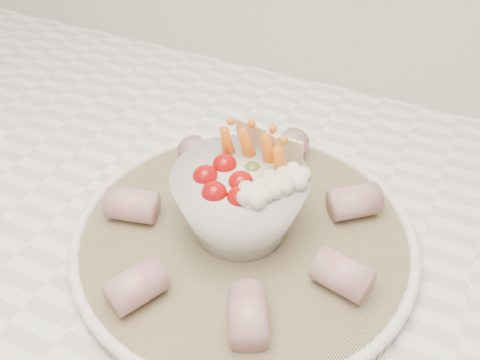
% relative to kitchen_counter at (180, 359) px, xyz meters
% --- Properties ---
extents(kitchen_counter, '(2.04, 0.62, 0.92)m').
position_rel_kitchen_counter_xyz_m(kitchen_counter, '(0.00, 0.00, 0.00)').
color(kitchen_counter, beige).
rests_on(kitchen_counter, ground).
extents(serving_platter, '(0.45, 0.45, 0.02)m').
position_rel_kitchen_counter_xyz_m(serving_platter, '(0.16, -0.07, 0.47)').
color(serving_platter, navy).
rests_on(serving_platter, kitchen_counter).
extents(veggie_bowl, '(0.14, 0.14, 0.11)m').
position_rel_kitchen_counter_xyz_m(veggie_bowl, '(0.15, -0.06, 0.52)').
color(veggie_bowl, silver).
rests_on(veggie_bowl, serving_platter).
extents(cured_meat_rolls, '(0.30, 0.32, 0.04)m').
position_rel_kitchen_counter_xyz_m(cured_meat_rolls, '(0.16, -0.07, 0.49)').
color(cured_meat_rolls, '#A04957').
rests_on(cured_meat_rolls, serving_platter).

